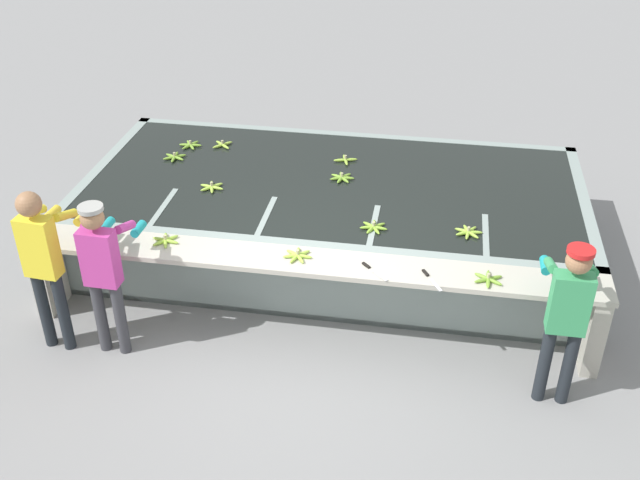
# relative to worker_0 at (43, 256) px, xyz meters

# --- Properties ---
(ground_plane) EXTENTS (80.00, 80.00, 0.00)m
(ground_plane) POSITION_rel_worker_0_xyz_m (2.31, 0.32, -1.01)
(ground_plane) COLOR gray
(ground_plane) RESTS_ON ground
(wash_tank) EXTENTS (5.53, 2.75, 0.87)m
(wash_tank) POSITION_rel_worker_0_xyz_m (2.31, 2.13, -0.58)
(wash_tank) COLOR gray
(wash_tank) RESTS_ON ground
(work_ledge) EXTENTS (5.53, 0.45, 0.87)m
(work_ledge) POSITION_rel_worker_0_xyz_m (2.31, 0.54, -0.36)
(work_ledge) COLOR #B7B2A3
(work_ledge) RESTS_ON ground
(worker_0) EXTENTS (0.44, 0.73, 1.68)m
(worker_0) POSITION_rel_worker_0_xyz_m (0.00, 0.00, 0.00)
(worker_0) COLOR #1E2328
(worker_0) RESTS_ON ground
(worker_1) EXTENTS (0.42, 0.72, 1.58)m
(worker_1) POSITION_rel_worker_0_xyz_m (0.55, 0.03, -0.06)
(worker_1) COLOR #38383D
(worker_1) RESTS_ON ground
(worker_2) EXTENTS (0.40, 0.71, 1.58)m
(worker_2) POSITION_rel_worker_0_xyz_m (4.60, 0.04, -0.06)
(worker_2) COLOR #1E2328
(worker_2) RESTS_ON ground
(banana_bunch_floating_0) EXTENTS (0.23, 0.23, 0.08)m
(banana_bunch_floating_0) POSITION_rel_worker_0_xyz_m (0.85, 2.85, -0.12)
(banana_bunch_floating_0) COLOR #9EC642
(banana_bunch_floating_0) RESTS_ON wash_tank
(banana_bunch_floating_1) EXTENTS (0.28, 0.28, 0.08)m
(banana_bunch_floating_1) POSITION_rel_worker_0_xyz_m (1.04, 1.77, -0.12)
(banana_bunch_floating_1) COLOR #9EC642
(banana_bunch_floating_1) RESTS_ON wash_tank
(banana_bunch_floating_2) EXTENTS (0.28, 0.28, 0.08)m
(banana_bunch_floating_2) POSITION_rel_worker_0_xyz_m (3.80, 1.27, -0.12)
(banana_bunch_floating_2) COLOR #93BC3D
(banana_bunch_floating_2) RESTS_ON wash_tank
(banana_bunch_floating_3) EXTENTS (0.28, 0.28, 0.08)m
(banana_bunch_floating_3) POSITION_rel_worker_0_xyz_m (2.87, 1.21, -0.12)
(banana_bunch_floating_3) COLOR #7FAD33
(banana_bunch_floating_3) RESTS_ON wash_tank
(banana_bunch_floating_4) EXTENTS (0.28, 0.28, 0.08)m
(banana_bunch_floating_4) POSITION_rel_worker_0_xyz_m (2.38, 2.68, -0.12)
(banana_bunch_floating_4) COLOR #93BC3D
(banana_bunch_floating_4) RESTS_ON wash_tank
(banana_bunch_floating_5) EXTENTS (0.28, 0.28, 0.08)m
(banana_bunch_floating_5) POSITION_rel_worker_0_xyz_m (2.41, 2.23, -0.12)
(banana_bunch_floating_5) COLOR #75A333
(banana_bunch_floating_5) RESTS_ON wash_tank
(banana_bunch_floating_6) EXTENTS (0.27, 0.28, 0.08)m
(banana_bunch_floating_6) POSITION_rel_worker_0_xyz_m (0.39, 2.42, -0.12)
(banana_bunch_floating_6) COLOR #75A333
(banana_bunch_floating_6) RESTS_ON wash_tank
(banana_bunch_floating_7) EXTENTS (0.28, 0.27, 0.08)m
(banana_bunch_floating_7) POSITION_rel_worker_0_xyz_m (0.47, 2.77, -0.12)
(banana_bunch_floating_7) COLOR #75A333
(banana_bunch_floating_7) RESTS_ON wash_tank
(banana_bunch_ledge_0) EXTENTS (0.26, 0.28, 0.08)m
(banana_bunch_ledge_0) POSITION_rel_worker_0_xyz_m (3.98, 0.48, -0.11)
(banana_bunch_ledge_0) COLOR #75A333
(banana_bunch_ledge_0) RESTS_ON work_ledge
(banana_bunch_ledge_1) EXTENTS (0.28, 0.28, 0.08)m
(banana_bunch_ledge_1) POSITION_rel_worker_0_xyz_m (0.92, 0.62, -0.11)
(banana_bunch_ledge_1) COLOR #93BC3D
(banana_bunch_ledge_1) RESTS_ON work_ledge
(banana_bunch_ledge_2) EXTENTS (0.28, 0.28, 0.08)m
(banana_bunch_ledge_2) POSITION_rel_worker_0_xyz_m (2.23, 0.57, -0.11)
(banana_bunch_ledge_2) COLOR #9EC642
(banana_bunch_ledge_2) RESTS_ON work_ledge
(knife_0) EXTENTS (0.27, 0.27, 0.02)m
(knife_0) POSITION_rel_worker_0_xyz_m (2.93, 0.48, -0.12)
(knife_0) COLOR silver
(knife_0) RESTS_ON work_ledge
(knife_1) EXTENTS (0.20, 0.32, 0.02)m
(knife_1) POSITION_rel_worker_0_xyz_m (3.46, 0.44, -0.12)
(knife_1) COLOR silver
(knife_1) RESTS_ON work_ledge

